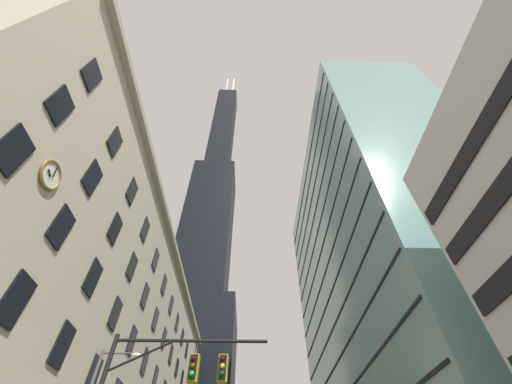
# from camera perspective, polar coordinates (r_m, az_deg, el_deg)

# --- Properties ---
(station_building) EXTENTS (17.87, 60.06, 26.84)m
(station_building) POSITION_cam_1_polar(r_m,az_deg,el_deg) (40.41, -32.22, -24.34)
(station_building) COLOR #BCAF93
(station_building) RESTS_ON ground
(dark_skyscraper) EXTENTS (22.86, 22.86, 203.07)m
(dark_skyscraper) POSITION_cam_1_polar(r_m,az_deg,el_deg) (100.25, -9.89, -12.27)
(dark_skyscraper) COLOR black
(dark_skyscraper) RESTS_ON ground
(glass_office_midrise) EXTENTS (16.19, 46.74, 56.32)m
(glass_office_midrise) POSITION_cam_1_polar(r_m,az_deg,el_deg) (53.27, 21.42, -14.44)
(glass_office_midrise) COLOR gray
(glass_office_midrise) RESTS_ON ground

